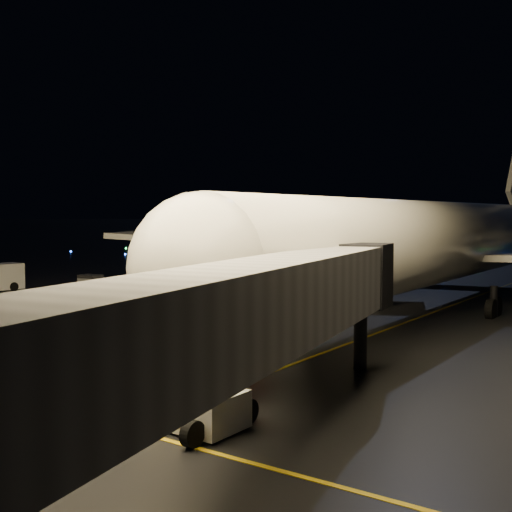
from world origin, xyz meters
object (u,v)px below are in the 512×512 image
at_px(crew_c, 100,304).
at_px(baggage_cart_0, 137,299).
at_px(airliner, 444,198).
at_px(belt_loader, 219,310).
at_px(pushback_tug, 187,398).
at_px(baggage_cart_1, 105,287).
at_px(baggage_cart_2, 90,284).

distance_m(crew_c, baggage_cart_0, 4.17).
height_order(airliner, belt_loader, airliner).
distance_m(pushback_tug, baggage_cart_1, 40.91).
bearing_deg(baggage_cart_2, crew_c, -41.95).
xyz_separation_m(airliner, baggage_cart_2, (-33.32, -9.46, -8.52)).
distance_m(belt_loader, baggage_cart_1, 23.50).
bearing_deg(baggage_cart_0, crew_c, -72.32).
distance_m(crew_c, baggage_cart_1, 12.48).
relative_size(airliner, baggage_cart_2, 30.41).
bearing_deg(belt_loader, baggage_cart_1, 160.87).
bearing_deg(airliner, pushback_tug, -86.71).
xyz_separation_m(crew_c, baggage_cart_1, (-8.99, 8.65, -0.10)).
bearing_deg(pushback_tug, baggage_cart_2, 145.21).
relative_size(pushback_tug, belt_loader, 0.70).
xyz_separation_m(pushback_tug, crew_c, (-23.34, 16.41, -0.14)).
height_order(airliner, baggage_cart_0, airliner).
height_order(pushback_tug, belt_loader, belt_loader).
distance_m(airliner, pushback_tug, 36.16).
xyz_separation_m(baggage_cart_0, baggage_cart_2, (-11.82, 5.08, 0.08)).
relative_size(airliner, baggage_cart_1, 34.24).
relative_size(pushback_tug, crew_c, 2.42).
bearing_deg(pushback_tug, belt_loader, 125.71).
relative_size(baggage_cart_0, baggage_cart_2, 0.92).
relative_size(belt_loader, baggage_cart_2, 2.95).
relative_size(pushback_tug, baggage_cart_1, 2.31).
height_order(airliner, baggage_cart_2, airliner).
xyz_separation_m(pushback_tug, baggage_cart_2, (-35.21, 25.66, -0.14)).
bearing_deg(crew_c, airliner, 90.26).
bearing_deg(baggage_cart_1, belt_loader, -26.12).
distance_m(pushback_tug, baggage_cart_0, 31.16).
xyz_separation_m(airliner, crew_c, (-21.45, -18.71, -8.52)).
height_order(belt_loader, baggage_cart_2, belt_loader).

